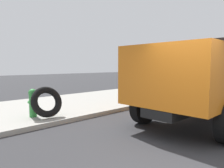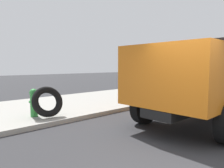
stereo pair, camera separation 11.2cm
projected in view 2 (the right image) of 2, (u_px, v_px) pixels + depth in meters
ground_plane at (179, 167)px, 3.89m from camera, size 80.00×80.00×0.00m
sidewalk_curb at (34, 109)px, 8.62m from camera, size 36.00×5.00×0.15m
fire_hydrant at (34, 102)px, 7.08m from camera, size 0.27×0.62×0.94m
loose_tire at (48, 102)px, 6.98m from camera, size 1.08×0.67×1.05m
dump_truck_orange at (217, 73)px, 7.49m from camera, size 7.01×2.81×3.00m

